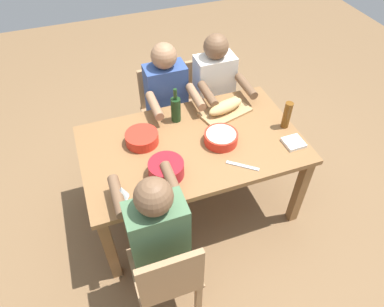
% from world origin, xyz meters
% --- Properties ---
extents(ground_plane, '(8.00, 8.00, 0.00)m').
position_xyz_m(ground_plane, '(0.00, 0.00, 0.00)').
color(ground_plane, brown).
extents(dining_table, '(1.61, 0.96, 0.74)m').
position_xyz_m(dining_table, '(0.00, 0.00, 0.65)').
color(dining_table, olive).
rests_on(dining_table, ground_plane).
extents(chair_near_left, '(0.40, 0.40, 0.85)m').
position_xyz_m(chair_near_left, '(-0.44, -0.80, 0.48)').
color(chair_near_left, '#A87F56').
rests_on(chair_near_left, ground_plane).
extents(diner_near_left, '(0.41, 0.53, 1.20)m').
position_xyz_m(diner_near_left, '(-0.44, -0.62, 0.70)').
color(diner_near_left, '#2D2D38').
rests_on(diner_near_left, ground_plane).
extents(chair_near_center, '(0.40, 0.40, 0.85)m').
position_xyz_m(chair_near_center, '(0.00, -0.80, 0.48)').
color(chair_near_center, '#A87F56').
rests_on(chair_near_center, ground_plane).
extents(diner_near_center, '(0.41, 0.53, 1.20)m').
position_xyz_m(diner_near_center, '(0.00, -0.62, 0.70)').
color(diner_near_center, '#2D2D38').
rests_on(diner_near_center, ground_plane).
extents(chair_far_right, '(0.40, 0.40, 0.85)m').
position_xyz_m(chair_far_right, '(0.44, 0.80, 0.48)').
color(chair_far_right, '#A87F56').
rests_on(chair_far_right, ground_plane).
extents(diner_far_right, '(0.41, 0.53, 1.20)m').
position_xyz_m(diner_far_right, '(0.44, 0.62, 0.70)').
color(diner_far_right, '#2D2D38').
rests_on(diner_far_right, ground_plane).
extents(serving_bowl_greens, '(0.24, 0.24, 0.08)m').
position_xyz_m(serving_bowl_greens, '(0.34, -0.13, 0.79)').
color(serving_bowl_greens, red).
rests_on(serving_bowl_greens, dining_table).
extents(serving_bowl_salad, '(0.24, 0.24, 0.10)m').
position_xyz_m(serving_bowl_salad, '(0.26, 0.23, 0.80)').
color(serving_bowl_salad, '#B21923').
rests_on(serving_bowl_salad, dining_table).
extents(serving_bowl_pasta, '(0.25, 0.25, 0.08)m').
position_xyz_m(serving_bowl_pasta, '(-0.20, 0.06, 0.79)').
color(serving_bowl_pasta, red).
rests_on(serving_bowl_pasta, dining_table).
extents(cutting_board, '(0.44, 0.32, 0.02)m').
position_xyz_m(cutting_board, '(-0.37, -0.24, 0.75)').
color(cutting_board, tan).
rests_on(cutting_board, dining_table).
extents(bread_loaf, '(0.34, 0.19, 0.09)m').
position_xyz_m(bread_loaf, '(-0.37, -0.24, 0.81)').
color(bread_loaf, tan).
rests_on(bread_loaf, cutting_board).
extents(wine_bottle, '(0.08, 0.08, 0.29)m').
position_xyz_m(wine_bottle, '(0.03, -0.29, 0.85)').
color(wine_bottle, '#193819').
rests_on(wine_bottle, dining_table).
extents(beer_bottle, '(0.06, 0.06, 0.22)m').
position_xyz_m(beer_bottle, '(-0.73, 0.06, 0.85)').
color(beer_bottle, brown).
rests_on(beer_bottle, dining_table).
extents(wine_glass, '(0.08, 0.08, 0.17)m').
position_xyz_m(wine_glass, '(0.58, 0.38, 0.86)').
color(wine_glass, silver).
rests_on(wine_glass, dining_table).
extents(carving_knife, '(0.20, 0.16, 0.01)m').
position_xyz_m(carving_knife, '(-0.25, 0.34, 0.74)').
color(carving_knife, silver).
rests_on(carving_knife, dining_table).
extents(napkin_stack, '(0.14, 0.14, 0.02)m').
position_xyz_m(napkin_stack, '(-0.70, 0.26, 0.75)').
color(napkin_stack, white).
rests_on(napkin_stack, dining_table).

